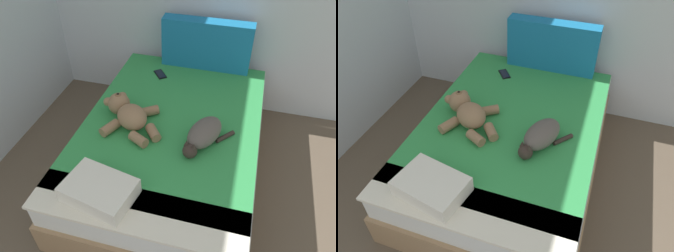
{
  "view_description": "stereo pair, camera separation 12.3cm",
  "coord_description": "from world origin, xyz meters",
  "views": [
    {
      "loc": [
        1.91,
        1.37,
        2.09
      ],
      "look_at": [
        1.45,
        3.05,
        0.58
      ],
      "focal_mm": 35.02,
      "sensor_mm": 36.0,
      "label": 1
    },
    {
      "loc": [
        2.03,
        1.41,
        2.09
      ],
      "look_at": [
        1.45,
        3.05,
        0.58
      ],
      "focal_mm": 35.02,
      "sensor_mm": 36.0,
      "label": 2
    }
  ],
  "objects": [
    {
      "name": "bed",
      "position": [
        1.45,
        3.18,
        0.25
      ],
      "size": [
        1.34,
        1.92,
        0.5
      ],
      "color": "#9E7A56",
      "rests_on": "ground_plane"
    },
    {
      "name": "patterned_cushion",
      "position": [
        1.54,
        4.04,
        0.73
      ],
      "size": [
        0.8,
        0.14,
        0.44
      ],
      "color": "#1972AD",
      "rests_on": "bed"
    },
    {
      "name": "cat",
      "position": [
        1.71,
        3.03,
        0.58
      ],
      "size": [
        0.35,
        0.42,
        0.15
      ],
      "color": "#59514C",
      "rests_on": "bed"
    },
    {
      "name": "teddy_bear",
      "position": [
        1.14,
        3.1,
        0.58
      ],
      "size": [
        0.52,
        0.47,
        0.18
      ],
      "color": "#937051",
      "rests_on": "bed"
    },
    {
      "name": "cell_phone",
      "position": [
        1.18,
        3.79,
        0.51
      ],
      "size": [
        0.15,
        0.16,
        0.01
      ],
      "color": "black",
      "rests_on": "bed"
    },
    {
      "name": "throw_pillow",
      "position": [
        1.21,
        2.41,
        0.56
      ],
      "size": [
        0.45,
        0.35,
        0.11
      ],
      "primitive_type": "cube",
      "rotation": [
        0.0,
        0.0,
        -0.2
      ],
      "color": "white",
      "rests_on": "bed"
    }
  ]
}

